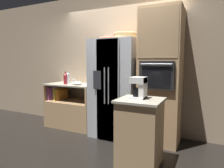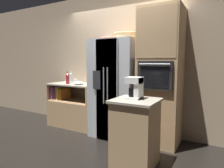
# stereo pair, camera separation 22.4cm
# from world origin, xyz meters

# --- Properties ---
(ground_plane) EXTENTS (20.00, 20.00, 0.00)m
(ground_plane) POSITION_xyz_m (0.00, 0.00, 0.00)
(ground_plane) COLOR black
(wall_back) EXTENTS (12.00, 0.06, 2.80)m
(wall_back) POSITION_xyz_m (0.00, 0.40, 1.40)
(wall_back) COLOR tan
(wall_back) RESTS_ON ground_plane
(counter_left) EXTENTS (1.10, 0.61, 0.93)m
(counter_left) POSITION_xyz_m (-1.00, 0.06, 0.35)
(counter_left) COLOR tan
(counter_left) RESTS_ON ground_plane
(refrigerator) EXTENTS (0.86, 0.75, 1.80)m
(refrigerator) POSITION_xyz_m (0.07, 0.01, 0.90)
(refrigerator) COLOR silver
(refrigerator) RESTS_ON ground_plane
(wall_oven) EXTENTS (0.67, 0.68, 2.28)m
(wall_oven) POSITION_xyz_m (0.90, 0.05, 1.14)
(wall_oven) COLOR tan
(wall_oven) RESTS_ON ground_plane
(island_counter) EXTENTS (0.59, 0.58, 0.91)m
(island_counter) POSITION_xyz_m (0.83, -0.83, 0.46)
(island_counter) COLOR tan
(island_counter) RESTS_ON ground_plane
(wicker_basket) EXTENTS (0.42, 0.42, 0.12)m
(wicker_basket) POSITION_xyz_m (0.22, 0.09, 1.87)
(wicker_basket) COLOR tan
(wicker_basket) RESTS_ON refrigerator
(fruit_bowl) EXTENTS (0.31, 0.31, 0.07)m
(fruit_bowl) POSITION_xyz_m (-0.07, -0.00, 1.84)
(fruit_bowl) COLOR #DB664C
(fruit_bowl) RESTS_ON refrigerator
(bottle_tall) EXTENTS (0.06, 0.06, 0.27)m
(bottle_tall) POSITION_xyz_m (-1.17, 0.17, 1.05)
(bottle_tall) COLOR silver
(bottle_tall) RESTS_ON counter_left
(bottle_short) EXTENTS (0.08, 0.08, 0.27)m
(bottle_short) POSITION_xyz_m (-1.06, -0.05, 1.05)
(bottle_short) COLOR maroon
(bottle_short) RESTS_ON counter_left
(mug) EXTENTS (0.11, 0.08, 0.10)m
(mug) POSITION_xyz_m (-0.96, 0.07, 0.98)
(mug) COLOR silver
(mug) RESTS_ON counter_left
(mixing_bowl) EXTENTS (0.21, 0.21, 0.07)m
(mixing_bowl) POSITION_xyz_m (-0.77, -0.04, 0.97)
(mixing_bowl) COLOR white
(mixing_bowl) RESTS_ON counter_left
(coffee_maker) EXTENTS (0.20, 0.21, 0.29)m
(coffee_maker) POSITION_xyz_m (0.81, -0.79, 1.06)
(coffee_maker) COLOR white
(coffee_maker) RESTS_ON island_counter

